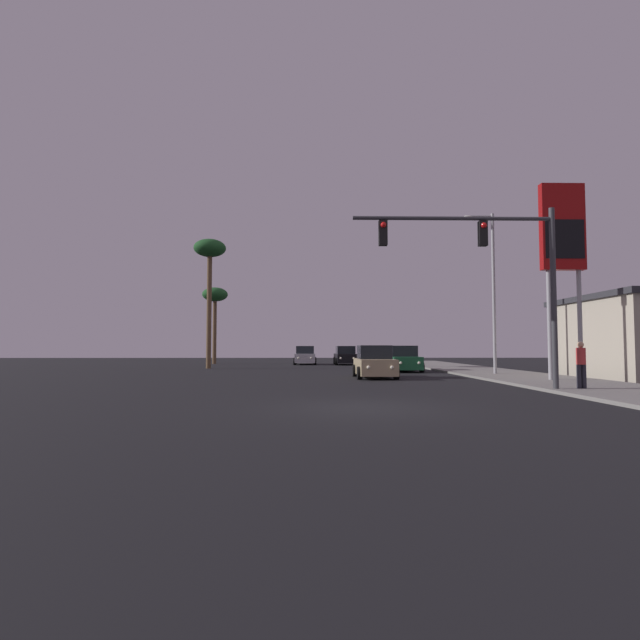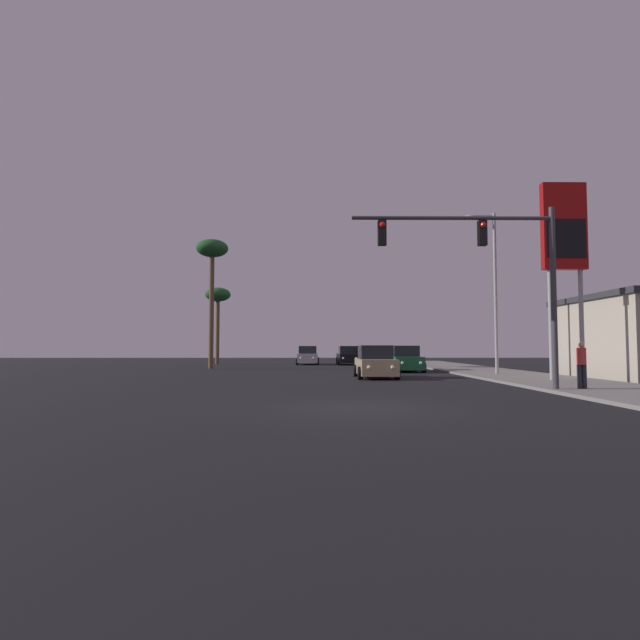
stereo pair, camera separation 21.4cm
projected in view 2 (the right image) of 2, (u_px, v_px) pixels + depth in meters
ground_plane at (358, 408)px, 13.15m from camera, size 120.00×120.00×0.00m
sidewalk_right at (543, 380)px, 23.23m from camera, size 5.00×60.00×0.12m
car_silver at (308, 356)px, 45.65m from camera, size 2.04×4.31×1.68m
car_green at (405, 360)px, 32.32m from camera, size 2.04×4.33×1.68m
car_black at (348, 356)px, 44.85m from camera, size 2.04×4.34×1.68m
car_tan at (375, 363)px, 25.79m from camera, size 2.04×4.31×1.68m
traffic_light_mast at (495, 259)px, 17.80m from camera, size 7.30×0.36×6.50m
street_lamp at (493, 284)px, 27.84m from camera, size 1.74×0.24×9.00m
gas_station_sign at (564, 237)px, 22.79m from camera, size 2.00×0.42×9.00m
pedestrian_on_sidewalk at (581, 363)px, 17.76m from camera, size 0.34×0.32×1.67m
palm_tree_far at (218, 298)px, 47.33m from camera, size 2.40×2.40×7.23m
palm_tree_mid at (212, 256)px, 37.48m from camera, size 2.40×2.40×9.68m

